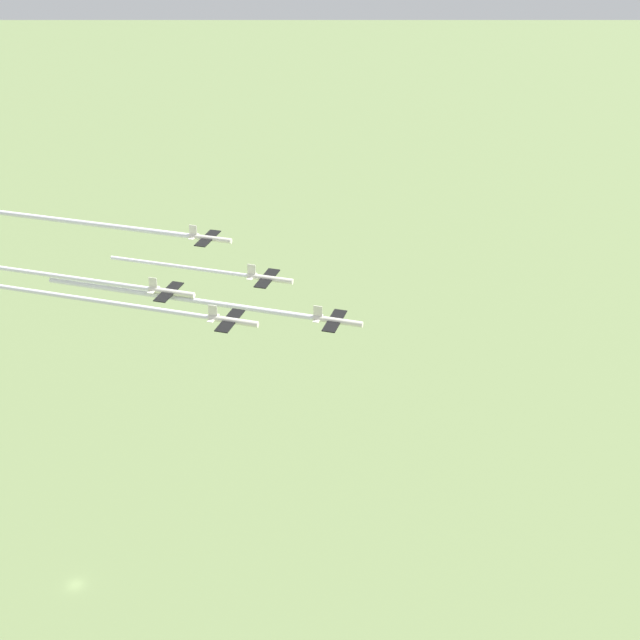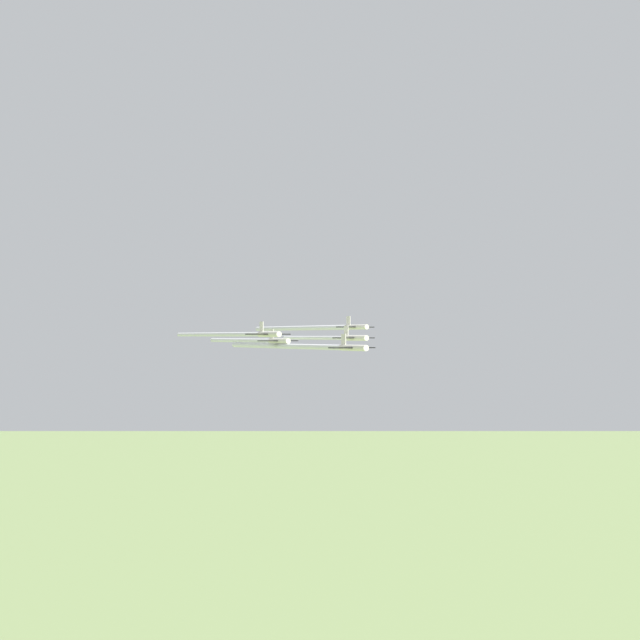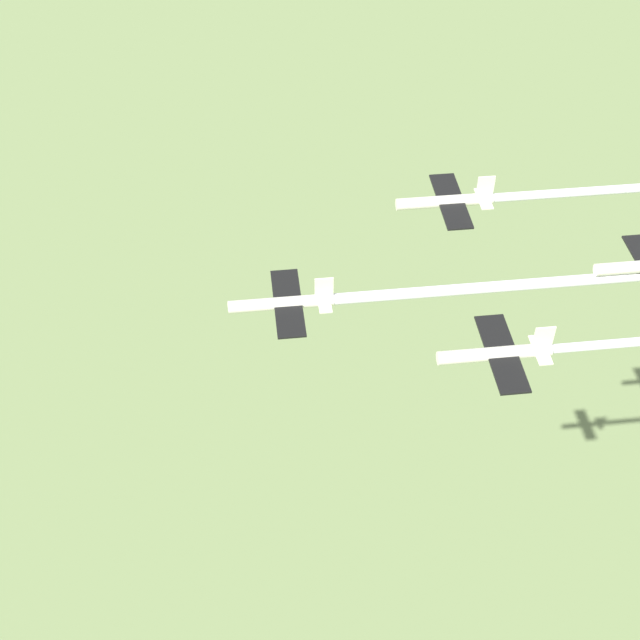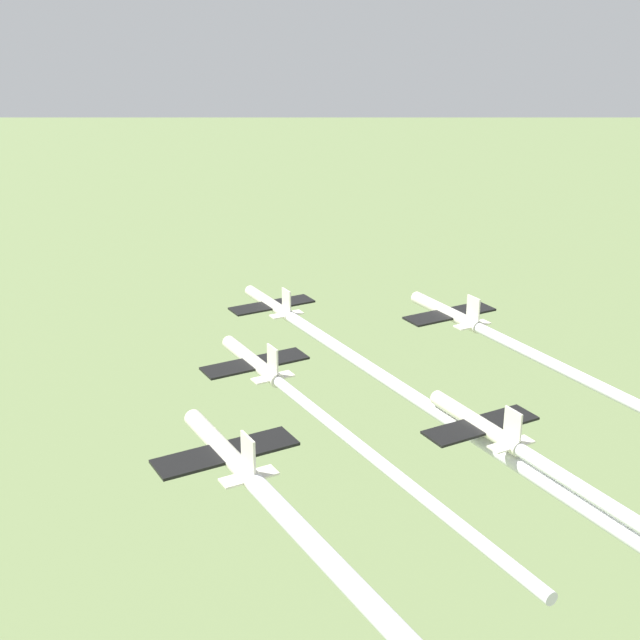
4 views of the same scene
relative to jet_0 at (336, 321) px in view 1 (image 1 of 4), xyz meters
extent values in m
plane|color=#6B7F4C|center=(-55.85, -58.28, -104.77)|extent=(3000.00, 3000.00, 0.00)
cylinder|color=silver|center=(0.20, 0.32, -0.05)|extent=(5.85, 8.52, 1.14)
cube|color=black|center=(-0.13, -0.21, -0.05)|extent=(8.70, 6.67, 0.19)
cube|color=silver|center=(-1.81, -2.94, 1.38)|extent=(0.99, 1.48, 2.27)
cube|color=silver|center=(-1.81, -2.94, -0.05)|extent=(3.41, 2.70, 0.12)
cylinder|color=silver|center=(-16.73, -8.64, 1.74)|extent=(5.85, 8.52, 1.14)
cube|color=black|center=(-17.05, -9.17, 1.74)|extent=(8.70, 6.67, 0.19)
cube|color=silver|center=(-18.73, -11.90, 3.16)|extent=(0.99, 1.48, 2.27)
cube|color=silver|center=(-18.73, -11.90, 1.74)|extent=(3.41, 2.70, 0.12)
cylinder|color=silver|center=(-0.20, -18.83, 2.50)|extent=(5.85, 8.52, 1.14)
cube|color=black|center=(-0.52, -19.36, 2.50)|extent=(8.70, 6.67, 0.19)
cube|color=silver|center=(-2.20, -22.08, 3.92)|extent=(0.99, 1.48, 2.27)
cube|color=silver|center=(-2.20, -22.08, 2.50)|extent=(3.41, 2.70, 0.12)
cylinder|color=silver|center=(-33.65, -17.60, 4.18)|extent=(5.85, 8.52, 1.14)
cube|color=black|center=(-33.98, -18.13, 4.18)|extent=(8.70, 6.67, 0.19)
cube|color=silver|center=(-35.66, -20.86, 5.60)|extent=(0.99, 1.48, 2.27)
cube|color=silver|center=(-35.66, -20.86, 4.18)|extent=(3.41, 2.70, 0.12)
cylinder|color=silver|center=(-17.12, -27.79, 1.09)|extent=(5.85, 8.52, 1.14)
cube|color=black|center=(-17.44, -28.31, 1.09)|extent=(8.70, 6.67, 0.19)
cube|color=silver|center=(-19.13, -31.04, 2.51)|extent=(0.99, 1.48, 2.27)
cube|color=silver|center=(-19.13, -31.04, 1.09)|extent=(3.41, 2.70, 0.12)
cylinder|color=white|center=(-16.64, -27.00, -0.05)|extent=(29.67, 47.27, 1.04)
cylinder|color=white|center=(-27.00, -25.32, 1.74)|extent=(16.34, 25.84, 0.79)
cylinder|color=white|center=(-16.16, -44.75, 2.50)|extent=(27.81, 44.38, 0.88)
cylinder|color=white|center=(-49.87, -43.93, 4.18)|extent=(28.52, 45.33, 1.12)
cylinder|color=white|center=(-29.31, -47.57, 1.09)|extent=(20.28, 32.13, 0.92)
camera|label=1|loc=(136.87, -39.62, 77.86)|focal=50.00mm
camera|label=2|loc=(144.42, 80.01, 2.13)|focal=50.00mm
camera|label=3|loc=(-46.87, 32.75, 53.75)|focal=50.00mm
camera|label=4|loc=(-72.08, -45.60, 29.88)|focal=50.00mm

